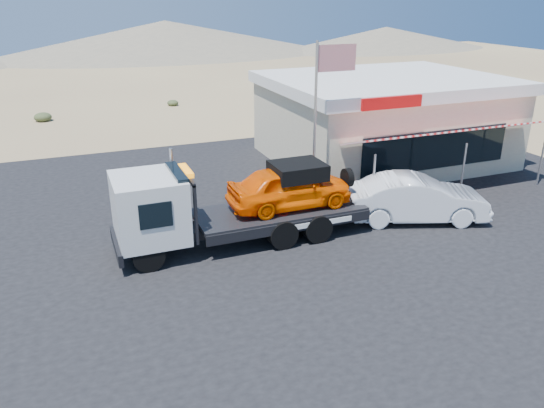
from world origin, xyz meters
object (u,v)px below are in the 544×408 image
object	(u,v)px
jerky_store	(383,118)
flagpole	(321,107)
white_sedan	(416,199)
tow_truck	(236,200)

from	to	relation	value
jerky_store	flagpole	world-z (taller)	flagpole
white_sedan	flagpole	distance (m)	4.60
white_sedan	flagpole	xyz separation A→B (m)	(-2.64, 2.34, 2.95)
white_sedan	flagpole	size ratio (longest dim) A/B	0.81
tow_truck	flagpole	xyz separation A→B (m)	(3.74, 1.66, 2.34)
tow_truck	white_sedan	world-z (taller)	tow_truck
tow_truck	jerky_store	world-z (taller)	jerky_store
tow_truck	flagpole	distance (m)	4.71
tow_truck	jerky_store	bearing A→B (deg)	33.39
tow_truck	jerky_store	size ratio (longest dim) A/B	0.76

